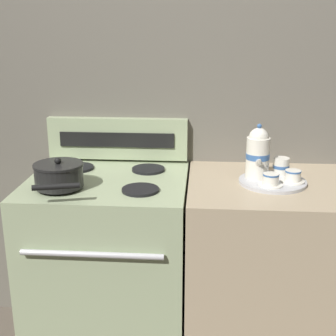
{
  "coord_description": "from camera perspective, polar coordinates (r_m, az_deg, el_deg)",
  "views": [
    {
      "loc": [
        0.05,
        -1.92,
        1.55
      ],
      "look_at": [
        -0.09,
        -0.07,
        0.97
      ],
      "focal_mm": 50.0,
      "sensor_mm": 36.0,
      "label": 1
    }
  ],
  "objects": [
    {
      "name": "wall_back",
      "position": [
        2.31,
        3.0,
        5.99
      ],
      "size": [
        6.0,
        0.05,
        2.2
      ],
      "color": "#666056",
      "rests_on": "ground"
    },
    {
      "name": "teapot",
      "position": [
        2.04,
        10.9,
        1.8
      ],
      "size": [
        0.1,
        0.16,
        0.24
      ],
      "color": "white",
      "rests_on": "serving_tray"
    },
    {
      "name": "teacup_right",
      "position": [
        1.97,
        12.42,
        -1.4
      ],
      "size": [
        0.1,
        0.1,
        0.05
      ],
      "color": "white",
      "rests_on": "serving_tray"
    },
    {
      "name": "control_panel",
      "position": [
        2.32,
        -6.16,
        3.58
      ],
      "size": [
        0.69,
        0.05,
        0.2
      ],
      "color": "#9EAD84",
      "rests_on": "stove"
    },
    {
      "name": "creamer_jug",
      "position": [
        2.12,
        13.61,
        0.21
      ],
      "size": [
        0.07,
        0.07,
        0.08
      ],
      "color": "white",
      "rests_on": "serving_tray"
    },
    {
      "name": "side_counter",
      "position": [
        2.24,
        11.87,
        -12.69
      ],
      "size": [
        0.72,
        0.62,
        0.89
      ],
      "color": "tan",
      "rests_on": "ground"
    },
    {
      "name": "teacup_left",
      "position": [
        2.04,
        14.97,
        -0.97
      ],
      "size": [
        0.1,
        0.1,
        0.05
      ],
      "color": "white",
      "rests_on": "serving_tray"
    },
    {
      "name": "saucepan",
      "position": [
        1.97,
        -13.17,
        -0.85
      ],
      "size": [
        0.23,
        0.31,
        0.12
      ],
      "color": "black",
      "rests_on": "stove"
    },
    {
      "name": "serving_tray",
      "position": [
        2.05,
        12.62,
        -1.65
      ],
      "size": [
        0.29,
        0.29,
        0.01
      ],
      "color": "#B2B2B7",
      "rests_on": "side_counter"
    },
    {
      "name": "stove",
      "position": [
        2.26,
        -7.03,
        -12.13
      ],
      "size": [
        0.7,
        0.65,
        0.9
      ],
      "color": "#9EAD84",
      "rests_on": "ground"
    }
  ]
}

